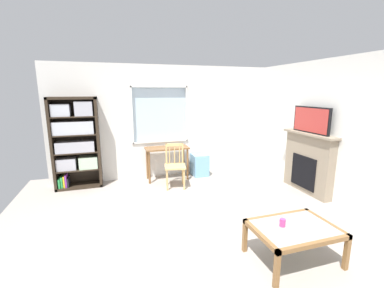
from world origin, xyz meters
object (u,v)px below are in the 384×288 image
(wooden_chair, at_px, (175,165))
(fireplace, at_px, (308,163))
(tv, at_px, (311,120))
(coffee_table, at_px, (294,231))
(sippy_cup, at_px, (283,222))
(plastic_drawer_unit, at_px, (200,165))
(bookshelf, at_px, (76,140))
(desk_under_window, at_px, (167,153))

(wooden_chair, relative_size, fireplace, 0.73)
(wooden_chair, bearing_deg, tv, -23.23)
(coffee_table, bearing_deg, sippy_cup, 156.12)
(wooden_chair, distance_m, sippy_cup, 2.73)
(wooden_chair, height_order, sippy_cup, wooden_chair)
(plastic_drawer_unit, xyz_separation_m, sippy_cup, (-0.12, -3.23, 0.22))
(wooden_chair, height_order, coffee_table, wooden_chair)
(tv, xyz_separation_m, sippy_cup, (-1.78, -1.63, -0.96))
(fireplace, bearing_deg, bookshelf, 159.09)
(fireplace, bearing_deg, desk_under_window, 147.98)
(desk_under_window, distance_m, tv, 3.01)
(coffee_table, bearing_deg, desk_under_window, 103.84)
(bookshelf, xyz_separation_m, coffee_table, (2.65, -3.34, -0.62))
(bookshelf, xyz_separation_m, desk_under_window, (1.85, -0.11, -0.38))
(tv, relative_size, sippy_cup, 9.79)
(bookshelf, distance_m, tv, 4.63)
(plastic_drawer_unit, bearing_deg, bookshelf, 178.77)
(plastic_drawer_unit, xyz_separation_m, coffee_table, (0.01, -3.28, 0.12))
(plastic_drawer_unit, height_order, coffee_table, plastic_drawer_unit)
(bookshelf, relative_size, fireplace, 1.51)
(wooden_chair, bearing_deg, fireplace, -23.07)
(plastic_drawer_unit, relative_size, sippy_cup, 5.56)
(desk_under_window, bearing_deg, fireplace, -32.02)
(sippy_cup, bearing_deg, fireplace, 42.21)
(wooden_chair, distance_m, plastic_drawer_unit, 0.95)
(fireplace, xyz_separation_m, sippy_cup, (-1.80, -1.63, -0.12))
(desk_under_window, height_order, plastic_drawer_unit, desk_under_window)
(bookshelf, xyz_separation_m, sippy_cup, (2.52, -3.28, -0.52))
(tv, bearing_deg, wooden_chair, 156.77)
(bookshelf, height_order, tv, bookshelf)
(desk_under_window, height_order, sippy_cup, desk_under_window)
(desk_under_window, relative_size, tv, 1.08)
(bookshelf, xyz_separation_m, wooden_chair, (1.91, -0.62, -0.52))
(bookshelf, bearing_deg, sippy_cup, -52.45)
(wooden_chair, xyz_separation_m, fireplace, (2.42, -1.03, 0.13))
(plastic_drawer_unit, distance_m, tv, 2.59)
(wooden_chair, height_order, plastic_drawer_unit, wooden_chair)
(tv, distance_m, coffee_table, 2.59)
(bookshelf, xyz_separation_m, fireplace, (4.32, -1.65, -0.40))
(bookshelf, distance_m, wooden_chair, 2.07)
(fireplace, xyz_separation_m, coffee_table, (-1.67, -1.69, -0.22))
(bookshelf, height_order, coffee_table, bookshelf)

